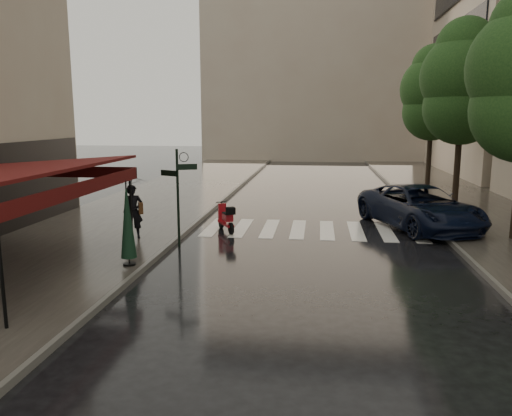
% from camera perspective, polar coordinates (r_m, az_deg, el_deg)
% --- Properties ---
extents(ground, '(120.00, 120.00, 0.00)m').
position_cam_1_polar(ground, '(13.01, -7.25, -7.90)').
color(ground, black).
rests_on(ground, ground).
extents(sidewalk_near, '(6.00, 60.00, 0.12)m').
position_cam_1_polar(sidewalk_near, '(25.47, -10.40, 1.09)').
color(sidewalk_near, '#38332D').
rests_on(sidewalk_near, ground).
extents(sidewalk_far, '(5.50, 60.00, 0.12)m').
position_cam_1_polar(sidewalk_far, '(25.31, 23.37, 0.36)').
color(sidewalk_far, '#38332D').
rests_on(sidewalk_far, ground).
extents(curb_near, '(0.12, 60.00, 0.16)m').
position_cam_1_polar(curb_near, '(24.72, -3.64, 1.00)').
color(curb_near, '#595651').
rests_on(curb_near, ground).
extents(curb_far, '(0.12, 60.00, 0.16)m').
position_cam_1_polar(curb_far, '(24.67, 17.12, 0.54)').
color(curb_far, '#595651').
rests_on(curb_far, ground).
extents(crosswalk, '(7.85, 3.20, 0.01)m').
position_cam_1_polar(crosswalk, '(18.41, 6.47, -2.46)').
color(crosswalk, silver).
rests_on(crosswalk, ground).
extents(signpost, '(1.17, 0.29, 3.10)m').
position_cam_1_polar(signpost, '(15.74, -8.91, 2.07)').
color(signpost, black).
rests_on(signpost, ground).
extents(backdrop_building, '(22.00, 6.00, 20.00)m').
position_cam_1_polar(backdrop_building, '(50.32, 7.26, 16.96)').
color(backdrop_building, tan).
rests_on(backdrop_building, ground).
extents(tree_mid, '(3.80, 3.80, 8.34)m').
position_cam_1_polar(tree_mid, '(24.84, 22.59, 13.07)').
color(tree_mid, black).
rests_on(tree_mid, sidewalk_far).
extents(tree_far, '(3.80, 3.80, 8.16)m').
position_cam_1_polar(tree_far, '(31.69, 19.56, 12.23)').
color(tree_far, black).
rests_on(tree_far, sidewalk_far).
extents(pedestrian_with_umbrella, '(1.40, 1.41, 2.51)m').
position_cam_1_polar(pedestrian_with_umbrella, '(16.74, -13.98, 2.23)').
color(pedestrian_with_umbrella, black).
rests_on(pedestrian_with_umbrella, sidewalk_near).
extents(scooter, '(0.88, 1.38, 1.01)m').
position_cam_1_polar(scooter, '(17.95, -3.41, -1.23)').
color(scooter, black).
rests_on(scooter, ground).
extents(parked_car, '(4.52, 6.24, 1.58)m').
position_cam_1_polar(parked_car, '(19.39, 18.21, 0.09)').
color(parked_car, black).
rests_on(parked_car, ground).
extents(parasol_back, '(0.42, 0.42, 2.26)m').
position_cam_1_polar(parasol_back, '(13.71, -14.48, -1.45)').
color(parasol_back, black).
rests_on(parasol_back, sidewalk_near).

